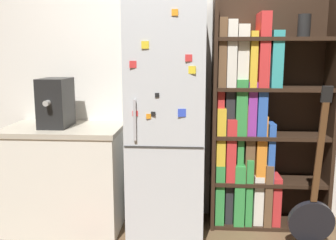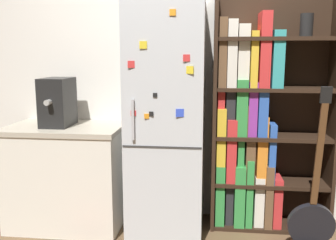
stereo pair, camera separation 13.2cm
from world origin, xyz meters
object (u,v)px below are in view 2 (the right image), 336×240
Objects in this scene: bookshelf at (256,125)px; guitar at (311,232)px; refrigerator at (167,120)px; espresso_machine at (58,102)px.

bookshelf is 1.57× the size of guitar.
refrigerator is 4.66× the size of espresso_machine.
bookshelf reaches higher than refrigerator.
espresso_machine is at bearing -179.59° from refrigerator.
bookshelf reaches higher than guitar.
espresso_machine reaches higher than guitar.
espresso_machine is 0.32× the size of guitar.
refrigerator reaches higher than guitar.
bookshelf is 0.92m from guitar.
refrigerator reaches higher than espresso_machine.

